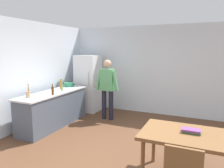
% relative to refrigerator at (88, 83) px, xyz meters
% --- Properties ---
extents(ground_plane, '(14.00, 14.00, 0.00)m').
position_rel_refrigerator_xyz_m(ground_plane, '(1.90, -2.40, -0.90)').
color(ground_plane, brown).
extents(wall_back, '(6.40, 0.12, 2.70)m').
position_rel_refrigerator_xyz_m(wall_back, '(1.90, 0.60, 0.45)').
color(wall_back, silver).
rests_on(wall_back, ground_plane).
extents(wall_left, '(0.12, 5.60, 2.70)m').
position_rel_refrigerator_xyz_m(wall_left, '(-0.70, -2.20, 0.45)').
color(wall_left, silver).
rests_on(wall_left, ground_plane).
extents(kitchen_counter, '(0.64, 2.20, 0.90)m').
position_rel_refrigerator_xyz_m(kitchen_counter, '(-0.10, -1.60, -0.45)').
color(kitchen_counter, '#4C5666').
rests_on(kitchen_counter, ground_plane).
extents(refrigerator, '(0.70, 0.67, 1.80)m').
position_rel_refrigerator_xyz_m(refrigerator, '(0.00, 0.00, 0.00)').
color(refrigerator, white).
rests_on(refrigerator, ground_plane).
extents(person, '(0.70, 0.22, 1.70)m').
position_rel_refrigerator_xyz_m(person, '(0.95, -0.55, 0.08)').
color(person, '#1E1E2D').
rests_on(person, ground_plane).
extents(dining_table, '(1.40, 0.90, 0.75)m').
position_rel_refrigerator_xyz_m(dining_table, '(3.30, -2.70, -0.23)').
color(dining_table, brown).
rests_on(dining_table, ground_plane).
extents(cooking_pot, '(0.40, 0.28, 0.12)m').
position_rel_refrigerator_xyz_m(cooking_pot, '(-0.21, -0.74, 0.06)').
color(cooking_pot, '#2D845B').
rests_on(cooking_pot, kitchen_counter).
extents(utensil_jar, '(0.11, 0.11, 0.32)m').
position_rel_refrigerator_xyz_m(utensil_jar, '(-0.19, -2.34, 0.08)').
color(utensil_jar, tan).
rests_on(utensil_jar, kitchen_counter).
extents(bottle_oil_amber, '(0.06, 0.06, 0.28)m').
position_rel_refrigerator_xyz_m(bottle_oil_amber, '(-0.18, -1.18, 0.12)').
color(bottle_oil_amber, '#996619').
rests_on(bottle_oil_amber, kitchen_counter).
extents(bottle_beer_brown, '(0.06, 0.06, 0.26)m').
position_rel_refrigerator_xyz_m(bottle_beer_brown, '(0.13, -1.89, 0.11)').
color(bottle_beer_brown, '#5B3314').
rests_on(bottle_beer_brown, kitchen_counter).
extents(bottle_vinegar_tall, '(0.06, 0.06, 0.32)m').
position_rel_refrigerator_xyz_m(bottle_vinegar_tall, '(0.02, -1.38, 0.14)').
color(bottle_vinegar_tall, gray).
rests_on(bottle_vinegar_tall, kitchen_counter).
extents(book_stack, '(0.27, 0.17, 0.06)m').
position_rel_refrigerator_xyz_m(book_stack, '(3.32, -2.64, -0.12)').
color(book_stack, '#387A47').
rests_on(book_stack, dining_table).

